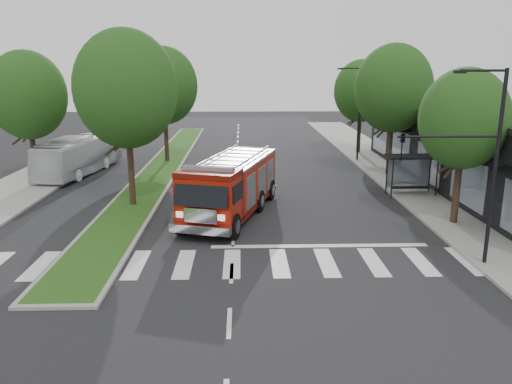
% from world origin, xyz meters
% --- Properties ---
extents(ground, '(140.00, 140.00, 0.00)m').
position_xyz_m(ground, '(0.00, 0.00, 0.00)').
color(ground, black).
rests_on(ground, ground).
extents(sidewalk_right, '(5.00, 80.00, 0.15)m').
position_xyz_m(sidewalk_right, '(12.50, 10.00, 0.07)').
color(sidewalk_right, gray).
rests_on(sidewalk_right, ground).
extents(sidewalk_left, '(5.00, 80.00, 0.15)m').
position_xyz_m(sidewalk_left, '(-14.50, 10.00, 0.07)').
color(sidewalk_left, gray).
rests_on(sidewalk_left, ground).
extents(median, '(3.00, 50.00, 0.15)m').
position_xyz_m(median, '(-6.00, 18.00, 0.08)').
color(median, gray).
rests_on(median, ground).
extents(storefront_row, '(8.00, 30.00, 5.00)m').
position_xyz_m(storefront_row, '(17.00, 10.00, 2.50)').
color(storefront_row, black).
rests_on(storefront_row, ground).
extents(bus_shelter, '(3.20, 1.60, 2.61)m').
position_xyz_m(bus_shelter, '(11.20, 8.15, 2.04)').
color(bus_shelter, black).
rests_on(bus_shelter, ground).
extents(tree_right_near, '(4.40, 4.40, 8.05)m').
position_xyz_m(tree_right_near, '(11.50, 2.00, 5.51)').
color(tree_right_near, black).
rests_on(tree_right_near, ground).
extents(tree_right_mid, '(5.60, 5.60, 9.72)m').
position_xyz_m(tree_right_mid, '(11.50, 14.00, 6.49)').
color(tree_right_mid, black).
rests_on(tree_right_mid, ground).
extents(tree_right_far, '(5.00, 5.00, 8.73)m').
position_xyz_m(tree_right_far, '(11.50, 24.00, 5.84)').
color(tree_right_far, black).
rests_on(tree_right_far, ground).
extents(tree_median_near, '(5.80, 5.80, 10.16)m').
position_xyz_m(tree_median_near, '(-6.00, 6.00, 6.81)').
color(tree_median_near, black).
rests_on(tree_median_near, ground).
extents(tree_median_far, '(5.60, 5.60, 9.72)m').
position_xyz_m(tree_median_far, '(-6.00, 20.00, 6.49)').
color(tree_median_far, black).
rests_on(tree_median_far, ground).
extents(tree_left_mid, '(5.20, 5.20, 9.16)m').
position_xyz_m(tree_left_mid, '(-14.00, 12.00, 6.16)').
color(tree_left_mid, black).
rests_on(tree_left_mid, ground).
extents(streetlight_right_near, '(4.08, 0.22, 8.00)m').
position_xyz_m(streetlight_right_near, '(9.61, -3.50, 4.67)').
color(streetlight_right_near, black).
rests_on(streetlight_right_near, ground).
extents(streetlight_right_far, '(2.11, 0.20, 8.00)m').
position_xyz_m(streetlight_right_far, '(10.35, 20.00, 4.48)').
color(streetlight_right_far, black).
rests_on(streetlight_right_far, ground).
extents(fire_engine, '(5.61, 10.30, 3.43)m').
position_xyz_m(fire_engine, '(-0.16, 4.11, 1.64)').
color(fire_engine, '#5E0D05').
rests_on(fire_engine, ground).
extents(city_bus, '(4.04, 10.76, 2.93)m').
position_xyz_m(city_bus, '(-12.00, 15.66, 1.46)').
color(city_bus, silver).
rests_on(city_bus, ground).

